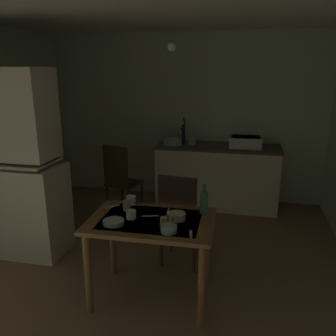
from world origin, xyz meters
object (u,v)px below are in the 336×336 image
at_px(hand_pump, 183,132).
at_px(dining_table, 151,231).
at_px(sink_basin, 246,142).
at_px(glass_bottle, 204,202).
at_px(hutch_cabinet, 11,170).
at_px(chair_by_counter, 121,180).
at_px(mixing_bowl_counter, 173,141).
at_px(serving_bowl_wide, 113,222).
at_px(chair_far_side, 180,219).
at_px(teacup_cream, 131,200).

height_order(hand_pump, dining_table, hand_pump).
relative_size(sink_basin, glass_bottle, 1.68).
bearing_deg(sink_basin, hand_pump, 177.12).
distance_m(hutch_cabinet, hand_pump, 2.41).
xyz_separation_m(hutch_cabinet, glass_bottle, (2.10, -0.29, -0.07)).
bearing_deg(hutch_cabinet, chair_by_counter, 53.69).
bearing_deg(hutch_cabinet, mixing_bowl_counter, 51.44).
bearing_deg(dining_table, sink_basin, 72.10).
distance_m(mixing_bowl_counter, dining_table, 2.31).
bearing_deg(hand_pump, hutch_cabinet, -129.72).
distance_m(hand_pump, mixing_bowl_counter, 0.21).
xyz_separation_m(dining_table, serving_bowl_wide, (-0.27, -0.16, 0.13)).
xyz_separation_m(dining_table, chair_by_counter, (-0.86, 1.63, -0.12)).
relative_size(chair_far_side, chair_by_counter, 0.99).
xyz_separation_m(serving_bowl_wide, teacup_cream, (0.01, 0.44, 0.02)).
xyz_separation_m(mixing_bowl_counter, chair_far_side, (0.43, -1.70, -0.43)).
distance_m(hutch_cabinet, chair_by_counter, 1.44).
relative_size(chair_by_counter, teacup_cream, 11.78).
distance_m(chair_far_side, chair_by_counter, 1.46).
bearing_deg(glass_bottle, teacup_cream, 175.29).
xyz_separation_m(chair_by_counter, glass_bottle, (1.28, -1.41, 0.33)).
bearing_deg(chair_by_counter, serving_bowl_wide, -71.75).
relative_size(sink_basin, serving_bowl_wide, 2.58).
bearing_deg(chair_by_counter, dining_table, -62.11).
xyz_separation_m(hand_pump, dining_table, (0.15, -2.37, -0.43)).
height_order(hutch_cabinet, hand_pump, hutch_cabinet).
bearing_deg(serving_bowl_wide, sink_basin, 67.55).
relative_size(hutch_cabinet, mixing_bowl_counter, 7.47).
bearing_deg(chair_far_side, hand_pump, 99.19).
bearing_deg(chair_far_side, sink_basin, 70.79).
bearing_deg(hutch_cabinet, dining_table, -17.05).
bearing_deg(teacup_cream, sink_basin, 63.47).
distance_m(mixing_bowl_counter, chair_far_side, 1.80).
bearing_deg(sink_basin, serving_bowl_wide, -112.45).
bearing_deg(glass_bottle, hutch_cabinet, 172.12).
distance_m(hutch_cabinet, sink_basin, 3.03).
relative_size(hand_pump, glass_bottle, 1.49).
distance_m(hand_pump, dining_table, 2.41).
distance_m(sink_basin, chair_by_counter, 1.81).
bearing_deg(glass_bottle, mixing_bowl_counter, 108.95).
bearing_deg(mixing_bowl_counter, glass_bottle, -71.05).
distance_m(hutch_cabinet, mixing_bowl_counter, 2.24).
xyz_separation_m(sink_basin, teacup_cream, (-1.02, -2.04, -0.19)).
bearing_deg(serving_bowl_wide, chair_far_side, 60.41).
bearing_deg(hutch_cabinet, hand_pump, 50.28).
relative_size(chair_by_counter, serving_bowl_wide, 5.95).
height_order(sink_basin, teacup_cream, sink_basin).
bearing_deg(chair_far_side, mixing_bowl_counter, 104.16).
bearing_deg(chair_far_side, chair_by_counter, 133.62).
bearing_deg(teacup_cream, chair_far_side, 35.68).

